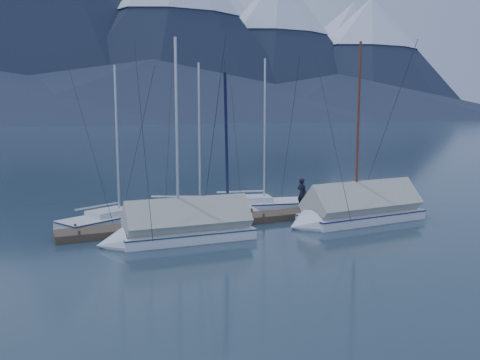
# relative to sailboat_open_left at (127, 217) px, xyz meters

# --- Properties ---
(ground) EXTENTS (1000.00, 1000.00, 0.00)m
(ground) POSITION_rel_sailboat_open_left_xyz_m (5.16, -5.06, -0.15)
(ground) COLOR #162532
(ground) RESTS_ON ground
(mountain_range) EXTENTS (877.00, 584.00, 150.50)m
(mountain_range) POSITION_rel_sailboat_open_left_xyz_m (9.28, 365.38, 58.50)
(mountain_range) COLOR #475675
(mountain_range) RESTS_ON ground
(dock) EXTENTS (18.00, 1.50, 0.54)m
(dock) POSITION_rel_sailboat_open_left_xyz_m (5.16, -3.06, -0.04)
(dock) COLOR #382D23
(dock) RESTS_ON ground
(mooring_posts) EXTENTS (15.12, 1.52, 0.35)m
(mooring_posts) POSITION_rel_sailboat_open_left_xyz_m (4.66, -3.06, 0.20)
(mooring_posts) COLOR #382D23
(mooring_posts) RESTS_ON ground
(sailboat_open_left) EXTENTS (6.75, 4.60, 8.74)m
(sailboat_open_left) POSITION_rel_sailboat_open_left_xyz_m (0.00, 0.00, 0.00)
(sailboat_open_left) COLOR silver
(sailboat_open_left) RESTS_ON ground
(sailboat_open_mid) EXTENTS (6.98, 4.67, 9.02)m
(sailboat_open_mid) POSITION_rel_sailboat_open_left_xyz_m (4.37, -0.62, 0.00)
(sailboat_open_mid) COLOR silver
(sailboat_open_mid) RESTS_ON ground
(sailboat_open_right) EXTENTS (7.41, 3.55, 9.45)m
(sailboat_open_right) POSITION_rel_sailboat_open_left_xyz_m (8.43, -0.42, 0.01)
(sailboat_open_right) COLOR silver
(sailboat_open_right) RESTS_ON ground
(sailboat_covered_near) EXTENTS (7.89, 3.35, 10.09)m
(sailboat_covered_near) POSITION_rel_sailboat_open_left_xyz_m (10.50, -5.34, 0.35)
(sailboat_covered_near) COLOR white
(sailboat_covered_near) RESTS_ON ground
(sailboat_covered_far) EXTENTS (6.94, 2.92, 9.63)m
(sailboat_covered_far) POSITION_rel_sailboat_open_left_xyz_m (1.05, -5.25, 0.32)
(sailboat_covered_far) COLOR white
(sailboat_covered_far) RESTS_ON ground
(person) EXTENTS (0.59, 0.71, 1.67)m
(person) POSITION_rel_sailboat_open_left_xyz_m (9.10, -2.61, 1.02)
(person) COLOR black
(person) RESTS_ON dock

